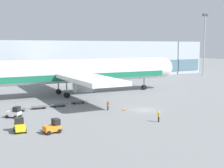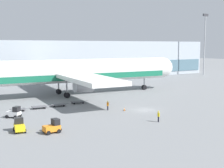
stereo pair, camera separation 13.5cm
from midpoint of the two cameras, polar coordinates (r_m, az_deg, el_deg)
name	(u,v)px [view 2 (the right image)]	position (r m, az deg, el deg)	size (l,w,h in m)	color
ground_plane	(145,110)	(60.77, 6.11, -4.76)	(400.00, 400.00, 0.00)	slate
terminal_building	(104,59)	(124.98, -1.39, 4.60)	(90.00, 18.20, 14.00)	#9EA8B2
light_mast	(205,40)	(135.43, 16.62, 7.67)	(2.80, 0.50, 25.23)	#9EA0A5
airplane_main	(75,72)	(78.46, -6.70, 2.22)	(58.06, 48.52, 17.00)	white
baggage_tug_foreground	(14,113)	(56.55, -17.37, -5.04)	(2.71, 2.75, 2.00)	silver
baggage_tug_mid	(19,126)	(47.34, -16.52, -7.36)	(1.99, 2.65, 2.00)	yellow
baggage_tug_far	(53,127)	(45.71, -10.71, -7.70)	(2.54, 1.78, 2.00)	orange
baggage_dolly_lead	(18,109)	(61.82, -16.78, -4.46)	(3.77, 1.80, 0.48)	#56565B
baggage_dolly_second	(39,107)	(63.33, -13.10, -4.07)	(3.77, 1.80, 0.48)	#56565B
baggage_dolly_third	(58,105)	(64.79, -9.72, -3.73)	(3.77, 1.80, 0.48)	#56565B
baggage_dolly_trail	(78,102)	(67.41, -6.21, -3.25)	(3.77, 1.80, 0.48)	#56565B
ground_crew_near	(108,105)	(60.01, -0.72, -3.82)	(0.54, 0.34, 1.83)	black
ground_crew_far	(159,115)	(51.63, 8.58, -5.69)	(0.30, 0.56, 1.84)	black
traffic_cone_near	(124,109)	(59.92, 2.34, -4.62)	(0.40, 0.40, 0.59)	black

